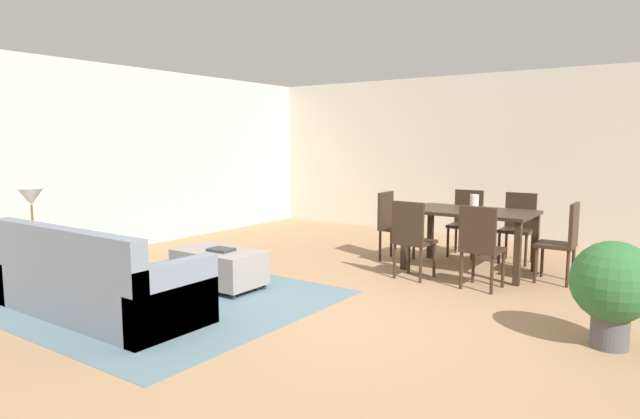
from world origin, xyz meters
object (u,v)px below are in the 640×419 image
dining_chair_head_west (392,222)px  book_on_ottoman (221,250)px  dining_chair_far_left (466,219)px  dining_chair_near_left (412,235)px  potted_plant (613,285)px  dining_table (470,218)px  vase_centerpiece (474,203)px  ottoman_table (219,266)px  couch (97,284)px  side_table (34,248)px  table_lamp (31,199)px  dining_chair_head_east (564,238)px  dining_chair_far_right (518,223)px  dining_chair_near_right (480,243)px

dining_chair_head_west → book_on_ottoman: (-0.80, -2.42, -0.08)m
dining_chair_far_left → dining_chair_head_west: (-0.73, -0.84, 0.00)m
dining_chair_near_left → potted_plant: (2.20, -1.05, -0.02)m
dining_table → vase_centerpiece: (0.06, -0.04, 0.20)m
ottoman_table → dining_chair_near_left: 2.22m
couch → side_table: 1.40m
dining_chair_near_left → dining_chair_far_left: bearing=88.5°
couch → potted_plant: couch is taller
couch → potted_plant: 4.41m
vase_centerpiece → potted_plant: vase_centerpiece is taller
table_lamp → vase_centerpiece: 5.06m
side_table → book_on_ottoman: side_table is taller
table_lamp → dining_chair_head_west: bearing=54.9°
table_lamp → dining_chair_far_left: bearing=53.6°
couch → table_lamp: (-1.38, 0.15, 0.69)m
dining_chair_head_east → ottoman_table: bearing=-142.0°
table_lamp → potted_plant: table_lamp is taller
dining_chair_near_left → dining_chair_far_right: size_ratio=1.00×
ottoman_table → dining_chair_near_right: dining_chair_near_right is taller
dining_chair_near_right → dining_table: bearing=116.6°
couch → table_lamp: 1.55m
side_table → dining_chair_head_east: (4.68, 3.54, 0.07)m
dining_chair_near_right → dining_chair_far_left: 1.84m
side_table → dining_table: (3.59, 3.54, 0.21)m
dining_chair_head_east → potted_plant: dining_chair_head_east is taller
side_table → couch: bearing=-6.2°
dining_chair_near_left → dining_chair_far_right: (0.76, 1.67, 0.00)m
table_lamp → dining_chair_head_east: size_ratio=0.57×
side_table → dining_chair_far_left: size_ratio=0.62×
dining_chair_far_right → book_on_ottoman: bearing=-124.7°
table_lamp → book_on_ottoman: 2.12m
ottoman_table → side_table: size_ratio=1.69×
book_on_ottoman → table_lamp: bearing=-146.2°
couch → dining_chair_head_west: size_ratio=2.35×
side_table → vase_centerpiece: size_ratio=2.90×
dining_chair_near_left → vase_centerpiece: size_ratio=4.64×
ottoman_table → table_lamp: size_ratio=1.85×
dining_chair_far_right → vase_centerpiece: vase_centerpiece is taller
dining_table → dining_chair_head_east: size_ratio=1.64×
dining_chair_near_left → book_on_ottoman: bearing=-133.3°
potted_plant → dining_chair_head_west: bearing=146.9°
book_on_ottoman → dining_table: bearing=51.8°
dining_chair_far_right → dining_chair_head_west: (-1.45, -0.83, 0.00)m
couch → dining_chair_head_west: (1.12, 3.70, 0.23)m
dining_chair_head_east → dining_chair_head_west: same height
couch → vase_centerpiece: (2.27, 3.65, 0.57)m
ottoman_table → dining_chair_far_left: (1.60, 3.23, 0.28)m
dining_table → book_on_ottoman: dining_table is taller
dining_chair_near_left → dining_chair_head_east: 1.70m
dining_chair_near_right → book_on_ottoman: 2.79m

